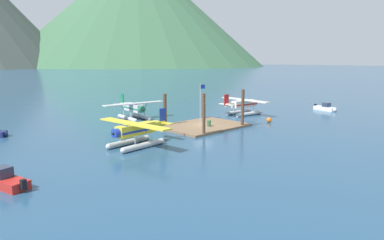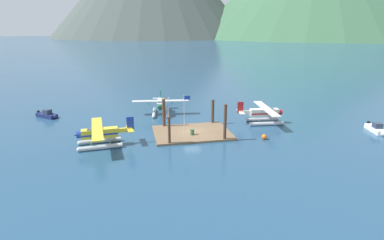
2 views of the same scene
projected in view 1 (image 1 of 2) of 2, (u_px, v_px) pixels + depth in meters
The scene contains 15 objects.
ground_plane at pixel (203, 127), 48.74m from camera, with size 1200.00×1200.00×0.00m, color navy.
dock_platform at pixel (203, 126), 48.71m from camera, with size 11.60×8.68×0.30m, color brown.
piling_near_left at pixel (204, 120), 42.77m from camera, with size 0.37×0.37×4.08m, color #4C3323.
piling_near_right at pixel (243, 108), 48.20m from camera, with size 0.44×0.44×5.41m, color #4C3323.
piling_far_left at pixel (165, 110), 48.45m from camera, with size 0.50×0.50×4.78m, color #4C3323.
piling_far_right at pixel (204, 107), 54.31m from camera, with size 0.50×0.50×4.23m, color #4C3323.
flagpole at pixel (201, 100), 46.71m from camera, with size 0.95×0.10×6.02m.
fuel_drum at pixel (209, 123), 47.50m from camera, with size 0.62×0.62×0.88m.
mooring_buoy at pixel (269, 120), 52.17m from camera, with size 0.77×0.77×0.77m, color orange.
mountain_ridge_west_peak at pixel (136, 9), 523.88m from camera, with size 392.26×392.26×173.40m.
seaplane_silver_bow_left at pixel (134, 110), 54.71m from camera, with size 10.49×7.95×3.84m.
seaplane_cream_stbd_fwd at pixel (244, 106), 59.38m from camera, with size 7.95×10.49×3.84m.
seaplane_yellow_port_aft at pixel (136, 133), 37.47m from camera, with size 7.96×10.49×3.84m.
boat_red_open_sw at pixel (5, 180), 25.75m from camera, with size 2.52×4.79×1.50m.
boat_white_open_se at pixel (326, 108), 64.59m from camera, with size 2.44×4.81×1.50m.
Camera 1 is at (-34.27, -33.39, 9.48)m, focal length 31.73 mm.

